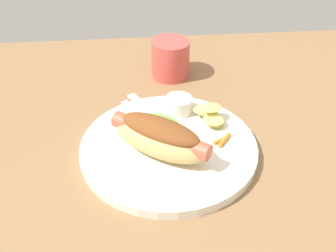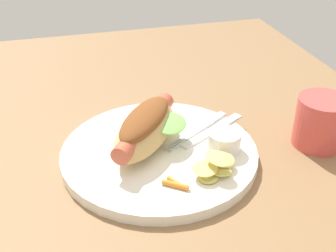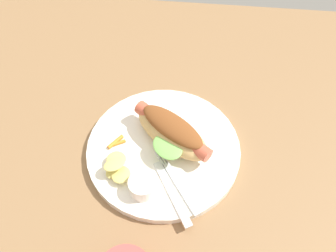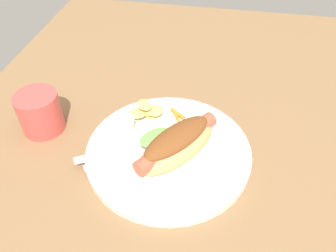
{
  "view_description": "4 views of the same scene",
  "coord_description": "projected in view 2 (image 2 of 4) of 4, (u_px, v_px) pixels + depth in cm",
  "views": [
    {
      "loc": [
        -7.49,
        -51.13,
        45.78
      ],
      "look_at": [
        -2.57,
        3.52,
        4.01
      ],
      "focal_mm": 45.49,
      "sensor_mm": 36.0,
      "label": 1
    },
    {
      "loc": [
        49.4,
        -11.11,
        38.16
      ],
      "look_at": [
        -1.66,
        2.78,
        5.95
      ],
      "focal_mm": 47.16,
      "sensor_mm": 36.0,
      "label": 2
    },
    {
      "loc": [
        -7.43,
        40.7,
        62.21
      ],
      "look_at": [
        -3.32,
        -0.04,
        6.17
      ],
      "focal_mm": 41.18,
      "sensor_mm": 36.0,
      "label": 3
    },
    {
      "loc": [
        -42.0,
        -5.47,
        44.7
      ],
      "look_at": [
        -0.83,
        2.12,
        5.34
      ],
      "focal_mm": 35.95,
      "sensor_mm": 36.0,
      "label": 4
    }
  ],
  "objects": [
    {
      "name": "ground_plane",
      "position": [
        152.0,
        175.0,
        0.64
      ],
      "size": [
        120.0,
        90.0,
        1.8
      ],
      "primitive_type": "cube",
      "color": "olive"
    },
    {
      "name": "plate",
      "position": [
        159.0,
        153.0,
        0.65
      ],
      "size": [
        28.84,
        28.84,
        1.6
      ],
      "primitive_type": "cylinder",
      "color": "white",
      "rests_on": "ground_plane"
    },
    {
      "name": "hot_dog",
      "position": [
        143.0,
        128.0,
        0.64
      ],
      "size": [
        16.82,
        15.0,
        5.92
      ],
      "rotation": [
        0.0,
        0.0,
        5.66
      ],
      "color": "tan",
      "rests_on": "plate"
    },
    {
      "name": "sauce_ramekin",
      "position": [
        225.0,
        143.0,
        0.64
      ],
      "size": [
        4.79,
        4.79,
        2.87
      ],
      "primitive_type": "cylinder",
      "color": "white",
      "rests_on": "plate"
    },
    {
      "name": "fork",
      "position": [
        199.0,
        130.0,
        0.69
      ],
      "size": [
        9.05,
        12.44,
        0.4
      ],
      "rotation": [
        0.0,
        0.0,
        5.31
      ],
      "color": "silver",
      "rests_on": "plate"
    },
    {
      "name": "knife",
      "position": [
        213.0,
        130.0,
        0.69
      ],
      "size": [
        7.89,
        12.29,
        0.36
      ],
      "primitive_type": "cube",
      "rotation": [
        0.0,
        0.0,
        5.23
      ],
      "color": "silver",
      "rests_on": "plate"
    },
    {
      "name": "chips_pile",
      "position": [
        214.0,
        166.0,
        0.59
      ],
      "size": [
        6.21,
        7.64,
        3.15
      ],
      "color": "#DDCF6D",
      "rests_on": "plate"
    },
    {
      "name": "carrot_garnish",
      "position": [
        175.0,
        184.0,
        0.57
      ],
      "size": [
        3.33,
        3.33,
        0.75
      ],
      "color": "orange",
      "rests_on": "plate"
    },
    {
      "name": "drinking_cup",
      "position": [
        319.0,
        120.0,
        0.67
      ],
      "size": [
        7.85,
        7.85,
        7.78
      ],
      "primitive_type": "cylinder",
      "color": "#D84C47",
      "rests_on": "ground_plane"
    }
  ]
}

